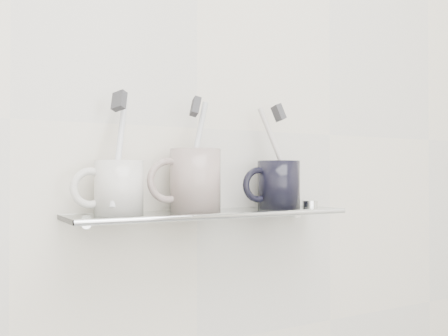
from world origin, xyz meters
TOP-DOWN VIEW (x-y plane):
  - wall_back at (0.00, 1.10)m, footprint 2.50×0.00m
  - shelf_glass at (0.00, 1.04)m, footprint 0.50×0.12m
  - shelf_rail at (0.00, 0.98)m, footprint 0.50×0.01m
  - bracket_left at (-0.21, 1.09)m, footprint 0.02×0.03m
  - bracket_right at (0.21, 1.09)m, footprint 0.02×0.03m
  - mug_left at (-0.17, 1.04)m, footprint 0.10×0.10m
  - mug_left_handle at (-0.21, 1.04)m, footprint 0.06×0.01m
  - toothbrush_left at (-0.17, 1.04)m, footprint 0.05×0.08m
  - bristles_left at (-0.17, 1.04)m, footprint 0.03×0.03m
  - mug_center at (-0.03, 1.04)m, footprint 0.10×0.10m
  - mug_center_handle at (-0.08, 1.04)m, footprint 0.08×0.01m
  - toothbrush_center at (-0.03, 1.04)m, footprint 0.07×0.04m
  - bristles_center at (-0.03, 1.04)m, footprint 0.02×0.03m
  - mug_right at (0.14, 1.04)m, footprint 0.09×0.09m
  - mug_right_handle at (0.10, 1.04)m, footprint 0.07×0.01m
  - toothbrush_right at (0.14, 1.04)m, footprint 0.07×0.04m
  - bristles_right at (0.14, 1.04)m, footprint 0.02×0.03m
  - chrome_cap at (0.22, 1.04)m, footprint 0.03×0.03m

SIDE VIEW (x-z plane):
  - bracket_left at x=-0.21m, z-range 1.08..1.09m
  - bracket_right at x=0.21m, z-range 1.08..1.09m
  - shelf_glass at x=0.00m, z-range 1.09..1.10m
  - shelf_rail at x=0.00m, z-range 1.09..1.10m
  - chrome_cap at x=0.22m, z-range 1.10..1.11m
  - mug_left at x=-0.17m, z-range 1.10..1.19m
  - mug_left_handle at x=-0.21m, z-range 1.11..1.17m
  - mug_right at x=0.14m, z-range 1.10..1.19m
  - mug_right_handle at x=0.10m, z-range 1.11..1.18m
  - mug_center at x=-0.03m, z-range 1.10..1.21m
  - mug_center_handle at x=-0.08m, z-range 1.12..1.19m
  - toothbrush_left at x=-0.17m, z-range 1.11..1.29m
  - toothbrush_center at x=-0.03m, z-range 1.11..1.29m
  - toothbrush_right at x=0.14m, z-range 1.11..1.29m
  - wall_back at x=0.00m, z-range 0.00..2.50m
  - bristles_left at x=-0.17m, z-range 1.26..1.30m
  - bristles_center at x=-0.03m, z-range 1.26..1.30m
  - bristles_right at x=0.14m, z-range 1.26..1.30m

